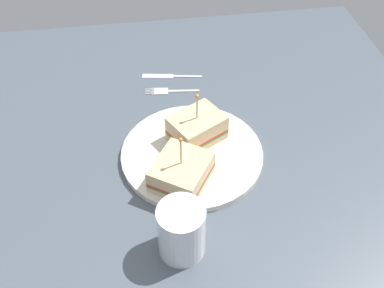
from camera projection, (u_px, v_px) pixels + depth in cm
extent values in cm
cube|color=#4C5660|center=(192.00, 160.00, 82.92)|extent=(99.56, 99.56, 2.00)
cylinder|color=silver|center=(192.00, 154.00, 81.78)|extent=(26.09, 26.09, 1.20)
cube|color=beige|center=(197.00, 135.00, 83.45)|extent=(11.69, 10.81, 1.31)
cube|color=#478438|center=(197.00, 132.00, 82.84)|extent=(11.69, 10.81, 0.40)
cube|color=red|center=(197.00, 130.00, 82.52)|extent=(11.69, 10.81, 0.50)
cube|color=#E0B784|center=(197.00, 126.00, 81.78)|extent=(11.69, 10.81, 1.56)
cube|color=beige|center=(197.00, 120.00, 80.76)|extent=(11.69, 10.81, 1.31)
cylinder|color=tan|center=(197.00, 109.00, 78.74)|extent=(0.30, 0.30, 5.67)
sphere|color=orange|center=(197.00, 96.00, 76.73)|extent=(0.70, 0.70, 0.70)
cube|color=beige|center=(182.00, 178.00, 76.10)|extent=(12.26, 12.53, 1.17)
cube|color=#478438|center=(181.00, 175.00, 75.54)|extent=(12.26, 12.53, 0.40)
cube|color=red|center=(181.00, 174.00, 75.22)|extent=(12.26, 12.53, 0.50)
cube|color=#E0B784|center=(181.00, 170.00, 74.58)|extent=(12.26, 12.53, 1.29)
cube|color=beige|center=(181.00, 165.00, 73.71)|extent=(12.26, 12.53, 1.17)
cylinder|color=tan|center=(181.00, 153.00, 71.59)|extent=(0.30, 0.30, 5.96)
sphere|color=orange|center=(181.00, 140.00, 69.47)|extent=(0.70, 0.70, 0.70)
cylinder|color=#B74C33|center=(182.00, 237.00, 66.29)|extent=(6.32, 6.32, 6.27)
cylinder|color=white|center=(181.00, 231.00, 65.18)|extent=(7.18, 7.18, 9.41)
cube|color=silver|center=(184.00, 91.00, 95.60)|extent=(6.77, 1.41, 0.35)
cube|color=silver|center=(160.00, 91.00, 95.49)|extent=(3.84, 2.62, 0.35)
cube|color=silver|center=(150.00, 89.00, 95.98)|extent=(2.01, 0.42, 0.35)
cube|color=silver|center=(149.00, 90.00, 95.62)|extent=(2.01, 0.42, 0.35)
cube|color=silver|center=(149.00, 92.00, 95.27)|extent=(2.01, 0.42, 0.35)
cube|color=silver|center=(149.00, 93.00, 94.92)|extent=(2.01, 0.42, 0.35)
cube|color=silver|center=(184.00, 76.00, 99.25)|extent=(8.08, 1.96, 0.35)
cube|color=silver|center=(158.00, 76.00, 99.34)|extent=(7.15, 2.67, 0.24)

